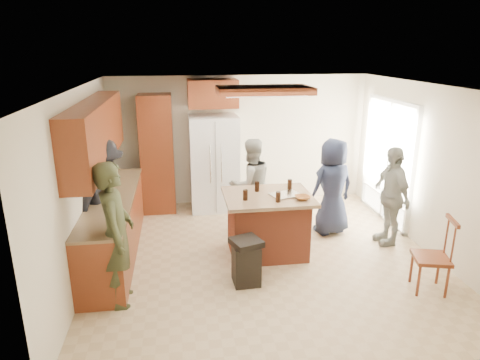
{
  "coord_description": "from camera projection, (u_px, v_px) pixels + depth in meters",
  "views": [
    {
      "loc": [
        -1.19,
        -5.67,
        3.01
      ],
      "look_at": [
        -0.33,
        0.22,
        1.15
      ],
      "focal_mm": 32.0,
      "sensor_mm": 36.0,
      "label": 1
    }
  ],
  "objects": [
    {
      "name": "room_shell",
      "position": [
        468.0,
        162.0,
        8.32
      ],
      "size": [
        8.0,
        5.2,
        5.0
      ],
      "color": "tan",
      "rests_on": "ground"
    },
    {
      "name": "person_front_left",
      "position": [
        116.0,
        234.0,
        5.04
      ],
      "size": [
        0.52,
        0.68,
        1.79
      ],
      "primitive_type": "imported",
      "rotation": [
        0.0,
        0.0,
        1.63
      ],
      "color": "#343821",
      "rests_on": "ground"
    },
    {
      "name": "person_behind_left",
      "position": [
        251.0,
        185.0,
        7.18
      ],
      "size": [
        0.88,
        0.68,
        1.58
      ],
      "primitive_type": "imported",
      "rotation": [
        0.0,
        0.0,
        3.45
      ],
      "color": "#989991",
      "rests_on": "ground"
    },
    {
      "name": "person_behind_right",
      "position": [
        332.0,
        187.0,
        7.03
      ],
      "size": [
        0.9,
        0.71,
        1.61
      ],
      "primitive_type": "imported",
      "rotation": [
        0.0,
        0.0,
        3.43
      ],
      "color": "#1B2137",
      "rests_on": "ground"
    },
    {
      "name": "person_side_right",
      "position": [
        391.0,
        196.0,
        6.66
      ],
      "size": [
        0.51,
        0.94,
        1.58
      ],
      "primitive_type": "imported",
      "rotation": [
        0.0,
        0.0,
        -1.53
      ],
      "color": "gray",
      "rests_on": "ground"
    },
    {
      "name": "person_counter",
      "position": [
        104.0,
        202.0,
        6.06
      ],
      "size": [
        0.9,
        1.29,
        1.82
      ],
      "primitive_type": "imported",
      "rotation": [
        0.0,
        0.0,
        1.24
      ],
      "color": "black",
      "rests_on": "ground"
    },
    {
      "name": "left_cabinetry",
      "position": [
        108.0,
        195.0,
        6.21
      ],
      "size": [
        0.64,
        3.0,
        2.3
      ],
      "color": "maroon",
      "rests_on": "ground"
    },
    {
      "name": "back_wall_units",
      "position": [
        171.0,
        139.0,
        7.91
      ],
      "size": [
        1.8,
        0.6,
        2.45
      ],
      "color": "maroon",
      "rests_on": "ground"
    },
    {
      "name": "refrigerator",
      "position": [
        214.0,
        163.0,
        8.08
      ],
      "size": [
        0.9,
        0.76,
        1.8
      ],
      "color": "white",
      "rests_on": "ground"
    },
    {
      "name": "kitchen_island",
      "position": [
        267.0,
        224.0,
        6.4
      ],
      "size": [
        1.28,
        1.03,
        0.93
      ],
      "color": "#963E26",
      "rests_on": "ground"
    },
    {
      "name": "island_items",
      "position": [
        284.0,
        194.0,
        6.19
      ],
      "size": [
        0.97,
        0.64,
        0.15
      ],
      "color": "silver",
      "rests_on": "kitchen_island"
    },
    {
      "name": "trash_bin",
      "position": [
        246.0,
        261.0,
        5.61
      ],
      "size": [
        0.46,
        0.46,
        0.63
      ],
      "color": "black",
      "rests_on": "ground"
    },
    {
      "name": "spindle_chair",
      "position": [
        433.0,
        258.0,
        5.41
      ],
      "size": [
        0.51,
        0.51,
        0.99
      ],
      "color": "maroon",
      "rests_on": "ground"
    }
  ]
}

